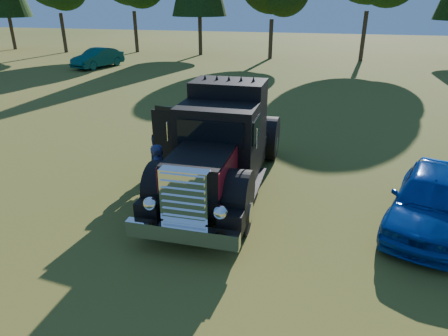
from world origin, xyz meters
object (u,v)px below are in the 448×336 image
(spectator_near, at_px, (160,174))
(hotrod_coupe, at_px, (432,200))
(diamond_t_truck, at_px, (221,148))
(spectator_far, at_px, (161,148))
(distant_teal_car, at_px, (98,58))

(spectator_near, bearing_deg, hotrod_coupe, -90.11)
(diamond_t_truck, distance_m, spectator_far, 2.29)
(hotrod_coupe, bearing_deg, diamond_t_truck, 172.42)
(diamond_t_truck, height_order, distant_teal_car, diamond_t_truck)
(spectator_near, bearing_deg, distant_teal_car, 30.96)
(spectator_far, bearing_deg, distant_teal_car, 52.89)
(hotrod_coupe, height_order, spectator_near, hotrod_coupe)
(diamond_t_truck, distance_m, spectator_near, 1.82)
(spectator_near, height_order, spectator_far, spectator_far)
(hotrod_coupe, bearing_deg, spectator_near, -176.90)
(diamond_t_truck, xyz_separation_m, spectator_far, (-2.13, 0.73, -0.43))
(hotrod_coupe, xyz_separation_m, distant_teal_car, (-20.51, 19.88, 0.01))
(spectator_near, relative_size, distant_teal_car, 0.37)
(diamond_t_truck, distance_m, distant_teal_car, 24.43)
(hotrod_coupe, height_order, spectator_far, hotrod_coupe)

